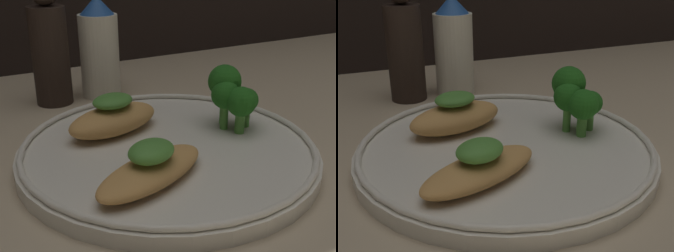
# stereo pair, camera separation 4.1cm
# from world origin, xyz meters

# --- Properties ---
(ground_plane) EXTENTS (1.80, 1.80, 0.01)m
(ground_plane) POSITION_xyz_m (0.00, 0.00, -0.01)
(ground_plane) COLOR tan
(plate) EXTENTS (0.29, 0.29, 0.02)m
(plate) POSITION_xyz_m (0.00, 0.00, 0.01)
(plate) COLOR silver
(plate) RESTS_ON ground_plane
(grilled_meat_front) EXTENTS (0.13, 0.09, 0.04)m
(grilled_meat_front) POSITION_xyz_m (-0.05, -0.06, 0.03)
(grilled_meat_front) COLOR tan
(grilled_meat_front) RESTS_ON plate
(grilled_meat_middle) EXTENTS (0.11, 0.08, 0.04)m
(grilled_meat_middle) POSITION_xyz_m (-0.03, 0.05, 0.03)
(grilled_meat_middle) COLOR tan
(grilled_meat_middle) RESTS_ON plate
(broccoli_bunch) EXTENTS (0.05, 0.06, 0.07)m
(broccoli_bunch) POSITION_xyz_m (0.08, 0.01, 0.05)
(broccoli_bunch) COLOR #4C8E38
(broccoli_bunch) RESTS_ON plate
(sauce_bottle) EXTENTS (0.05, 0.05, 0.14)m
(sauce_bottle) POSITION_xyz_m (0.01, 0.22, 0.07)
(sauce_bottle) COLOR silver
(sauce_bottle) RESTS_ON ground_plane
(pepper_grinder) EXTENTS (0.05, 0.05, 0.16)m
(pepper_grinder) POSITION_xyz_m (-0.05, 0.22, 0.07)
(pepper_grinder) COLOR black
(pepper_grinder) RESTS_ON ground_plane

